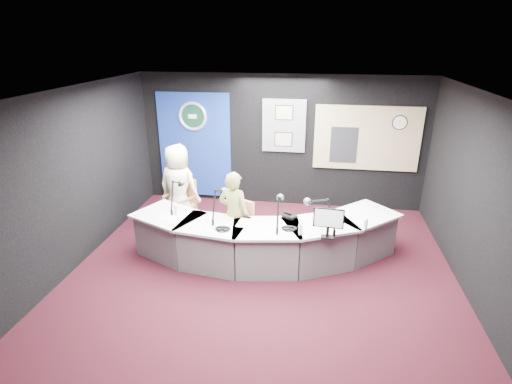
% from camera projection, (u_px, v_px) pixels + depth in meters
% --- Properties ---
extents(ground, '(6.00, 6.00, 0.00)m').
position_uv_depth(ground, '(261.00, 277.00, 6.22)').
color(ground, black).
rests_on(ground, ground).
extents(ceiling, '(6.00, 6.00, 0.02)m').
position_uv_depth(ceiling, '(262.00, 94.00, 5.20)').
color(ceiling, silver).
rests_on(ceiling, ground).
extents(wall_back, '(6.00, 0.02, 2.80)m').
position_uv_depth(wall_back, '(281.00, 142.00, 8.47)').
color(wall_back, black).
rests_on(wall_back, ground).
extents(wall_front, '(6.00, 0.02, 2.80)m').
position_uv_depth(wall_front, '(204.00, 342.00, 2.95)').
color(wall_front, black).
rests_on(wall_front, ground).
extents(wall_left, '(0.02, 6.00, 2.80)m').
position_uv_depth(wall_left, '(69.00, 182.00, 6.14)').
color(wall_left, black).
rests_on(wall_left, ground).
extents(wall_right, '(0.02, 6.00, 2.80)m').
position_uv_depth(wall_right, '(485.00, 207.00, 5.28)').
color(wall_right, black).
rests_on(wall_right, ground).
extents(broadcast_desk, '(4.50, 1.90, 0.75)m').
position_uv_depth(broadcast_desk, '(263.00, 239.00, 6.60)').
color(broadcast_desk, silver).
rests_on(broadcast_desk, ground).
extents(backdrop_panel, '(1.60, 0.05, 2.30)m').
position_uv_depth(backdrop_panel, '(195.00, 146.00, 8.77)').
color(backdrop_panel, navy).
rests_on(backdrop_panel, wall_back).
extents(agency_seal, '(0.63, 0.07, 0.63)m').
position_uv_depth(agency_seal, '(193.00, 116.00, 8.49)').
color(agency_seal, silver).
rests_on(agency_seal, backdrop_panel).
extents(seal_center, '(0.48, 0.01, 0.48)m').
position_uv_depth(seal_center, '(193.00, 116.00, 8.50)').
color(seal_center, '#0E3422').
rests_on(seal_center, backdrop_panel).
extents(pinboard, '(0.90, 0.04, 1.10)m').
position_uv_depth(pinboard, '(284.00, 126.00, 8.30)').
color(pinboard, slate).
rests_on(pinboard, wall_back).
extents(framed_photo_upper, '(0.34, 0.02, 0.27)m').
position_uv_depth(framed_photo_upper, '(284.00, 113.00, 8.17)').
color(framed_photo_upper, gray).
rests_on(framed_photo_upper, pinboard).
extents(framed_photo_lower, '(0.34, 0.02, 0.27)m').
position_uv_depth(framed_photo_lower, '(283.00, 139.00, 8.38)').
color(framed_photo_lower, gray).
rests_on(framed_photo_lower, pinboard).
extents(booth_window_frame, '(2.12, 0.06, 1.32)m').
position_uv_depth(booth_window_frame, '(367.00, 138.00, 8.13)').
color(booth_window_frame, tan).
rests_on(booth_window_frame, wall_back).
extents(booth_glow, '(2.00, 0.02, 1.20)m').
position_uv_depth(booth_glow, '(367.00, 138.00, 8.13)').
color(booth_glow, '#D9CB89').
rests_on(booth_glow, booth_window_frame).
extents(equipment_rack, '(0.55, 0.02, 0.75)m').
position_uv_depth(equipment_rack, '(344.00, 145.00, 8.23)').
color(equipment_rack, black).
rests_on(equipment_rack, booth_window_frame).
extents(wall_clock, '(0.28, 0.01, 0.28)m').
position_uv_depth(wall_clock, '(400.00, 123.00, 7.89)').
color(wall_clock, white).
rests_on(wall_clock, booth_window_frame).
extents(armchair_left, '(0.70, 0.70, 0.91)m').
position_uv_depth(armchair_left, '(180.00, 205.00, 7.71)').
color(armchair_left, '#9E6A48').
rests_on(armchair_left, ground).
extents(armchair_right, '(0.78, 0.78, 1.01)m').
position_uv_depth(armchair_right, '(234.00, 228.00, 6.67)').
color(armchair_right, '#9E6A48').
rests_on(armchair_right, ground).
extents(draped_jacket, '(0.48, 0.34, 0.70)m').
position_uv_depth(draped_jacket, '(176.00, 192.00, 7.87)').
color(draped_jacket, '#676257').
rests_on(draped_jacket, armchair_left).
extents(person_man, '(0.90, 0.68, 1.65)m').
position_uv_depth(person_man, '(179.00, 187.00, 7.57)').
color(person_man, '#FFF6CB').
rests_on(person_man, ground).
extents(person_woman, '(0.63, 0.50, 1.50)m').
position_uv_depth(person_woman, '(234.00, 215.00, 6.58)').
color(person_woman, olive).
rests_on(person_woman, ground).
extents(computer_monitor, '(0.43, 0.06, 0.29)m').
position_uv_depth(computer_monitor, '(329.00, 218.00, 5.73)').
color(computer_monitor, black).
rests_on(computer_monitor, broadcast_desk).
extents(desk_phone, '(0.25, 0.24, 0.05)m').
position_uv_depth(desk_phone, '(290.00, 216.00, 6.48)').
color(desk_phone, black).
rests_on(desk_phone, broadcast_desk).
extents(headphones_near, '(0.22, 0.22, 0.04)m').
position_uv_depth(headphones_near, '(289.00, 228.00, 6.09)').
color(headphones_near, black).
rests_on(headphones_near, broadcast_desk).
extents(headphones_far, '(0.24, 0.24, 0.04)m').
position_uv_depth(headphones_far, '(223.00, 229.00, 6.07)').
color(headphones_far, black).
rests_on(headphones_far, broadcast_desk).
extents(paper_stack, '(0.24, 0.31, 0.00)m').
position_uv_depth(paper_stack, '(167.00, 217.00, 6.51)').
color(paper_stack, white).
rests_on(paper_stack, broadcast_desk).
extents(notepad, '(0.26, 0.34, 0.00)m').
position_uv_depth(notepad, '(245.00, 223.00, 6.30)').
color(notepad, white).
rests_on(notepad, broadcast_desk).
extents(boom_mic_a, '(0.16, 0.74, 0.60)m').
position_uv_depth(boom_mic_a, '(176.00, 191.00, 6.75)').
color(boom_mic_a, black).
rests_on(boom_mic_a, broadcast_desk).
extents(boom_mic_b, '(0.16, 0.74, 0.60)m').
position_uv_depth(boom_mic_b, '(219.00, 200.00, 6.39)').
color(boom_mic_b, black).
rests_on(boom_mic_b, broadcast_desk).
extents(boom_mic_c, '(0.16, 0.74, 0.60)m').
position_uv_depth(boom_mic_c, '(279.00, 208.00, 6.12)').
color(boom_mic_c, black).
rests_on(boom_mic_c, broadcast_desk).
extents(boom_mic_d, '(0.54, 0.57, 0.60)m').
position_uv_depth(boom_mic_d, '(321.00, 210.00, 6.02)').
color(boom_mic_d, black).
rests_on(boom_mic_d, broadcast_desk).
extents(water_bottles, '(3.11, 0.56, 0.18)m').
position_uv_depth(water_bottles, '(266.00, 219.00, 6.22)').
color(water_bottles, silver).
rests_on(water_bottles, broadcast_desk).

